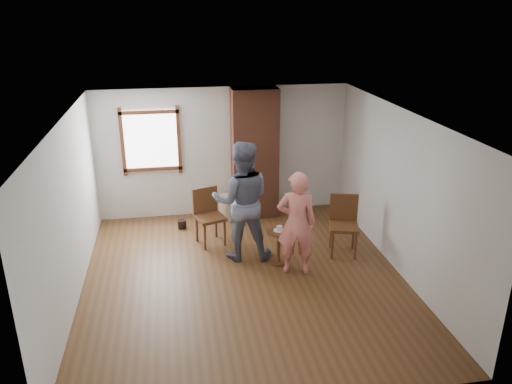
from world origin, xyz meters
TOP-DOWN VIEW (x-y plane):
  - ground at (0.00, 0.00)m, footprint 5.50×5.50m
  - room_shell at (-0.06, 0.61)m, footprint 5.04×5.52m
  - brick_chimney at (0.60, 2.50)m, footprint 0.90×0.50m
  - stoneware_crock at (0.03, 2.40)m, footprint 0.45×0.45m
  - dark_pot at (-0.90, 2.08)m, footprint 0.18×0.18m
  - dining_chair_left at (-0.44, 1.42)m, footprint 0.60×0.60m
  - dining_chair_right at (1.83, 0.62)m, footprint 0.59×0.59m
  - side_table at (0.64, 0.40)m, footprint 0.40×0.40m
  - cake_plate at (0.64, 0.40)m, footprint 0.18×0.18m
  - cake_slice at (0.65, 0.40)m, footprint 0.08×0.07m
  - man at (0.08, 0.75)m, footprint 1.08×0.89m
  - person_pink at (0.85, 0.09)m, footprint 0.70×0.53m

SIDE VIEW (x-z plane):
  - ground at x=0.00m, z-range 0.00..0.00m
  - dark_pot at x=-0.90m, z-range 0.00..0.17m
  - stoneware_crock at x=0.03m, z-range 0.00..0.49m
  - side_table at x=0.64m, z-range 0.10..0.70m
  - dining_chair_left at x=-0.44m, z-range 0.06..1.08m
  - dining_chair_right at x=1.83m, z-range 0.06..1.09m
  - cake_plate at x=0.64m, z-range 0.60..0.61m
  - cake_slice at x=0.65m, z-range 0.61..0.67m
  - person_pink at x=0.85m, z-range 0.00..1.71m
  - man at x=0.08m, z-range 0.00..2.05m
  - brick_chimney at x=0.60m, z-range 0.00..2.60m
  - room_shell at x=-0.06m, z-range 0.50..3.12m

